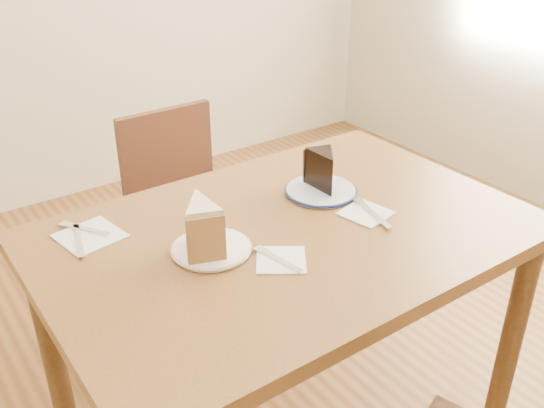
% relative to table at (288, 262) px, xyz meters
% --- Properties ---
extents(table, '(1.20, 0.80, 0.75)m').
position_rel_table_xyz_m(table, '(0.00, 0.00, 0.00)').
color(table, '#482C13').
rests_on(table, ground).
extents(chair_far, '(0.41, 0.41, 0.83)m').
position_rel_table_xyz_m(chair_far, '(0.05, 0.65, -0.19)').
color(chair_far, black).
rests_on(chair_far, ground).
extents(plate_cream, '(0.18, 0.18, 0.01)m').
position_rel_table_xyz_m(plate_cream, '(-0.21, 0.02, 0.10)').
color(plate_cream, white).
rests_on(plate_cream, table).
extents(plate_navy, '(0.19, 0.19, 0.01)m').
position_rel_table_xyz_m(plate_navy, '(0.19, 0.10, 0.10)').
color(plate_navy, silver).
rests_on(plate_navy, table).
extents(carrot_cake, '(0.12, 0.14, 0.11)m').
position_rel_table_xyz_m(carrot_cake, '(-0.22, 0.03, 0.17)').
color(carrot_cake, '#FBEACF').
rests_on(carrot_cake, plate_cream).
extents(chocolate_cake, '(0.10, 0.12, 0.09)m').
position_rel_table_xyz_m(chocolate_cake, '(0.20, 0.10, 0.16)').
color(chocolate_cake, black).
rests_on(chocolate_cake, plate_navy).
extents(napkin_cream, '(0.15, 0.15, 0.00)m').
position_rel_table_xyz_m(napkin_cream, '(-0.10, -0.11, 0.10)').
color(napkin_cream, white).
rests_on(napkin_cream, table).
extents(napkin_navy, '(0.13, 0.13, 0.00)m').
position_rel_table_xyz_m(napkin_navy, '(0.21, -0.06, 0.10)').
color(napkin_navy, white).
rests_on(napkin_navy, table).
extents(napkin_spare, '(0.16, 0.16, 0.00)m').
position_rel_table_xyz_m(napkin_spare, '(-0.41, 0.25, 0.10)').
color(napkin_spare, white).
rests_on(napkin_spare, table).
extents(fork_cream, '(0.04, 0.14, 0.00)m').
position_rel_table_xyz_m(fork_cream, '(-0.11, -0.11, 0.10)').
color(fork_cream, silver).
rests_on(fork_cream, napkin_cream).
extents(knife_navy, '(0.06, 0.17, 0.00)m').
position_rel_table_xyz_m(knife_navy, '(0.22, -0.07, 0.10)').
color(knife_navy, white).
rests_on(knife_navy, napkin_navy).
extents(fork_spare, '(0.09, 0.13, 0.00)m').
position_rel_table_xyz_m(fork_spare, '(-0.41, 0.28, 0.10)').
color(fork_spare, white).
rests_on(fork_spare, napkin_spare).
extents(knife_spare, '(0.05, 0.16, 0.00)m').
position_rel_table_xyz_m(knife_spare, '(-0.45, 0.24, 0.10)').
color(knife_spare, silver).
rests_on(knife_spare, napkin_spare).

